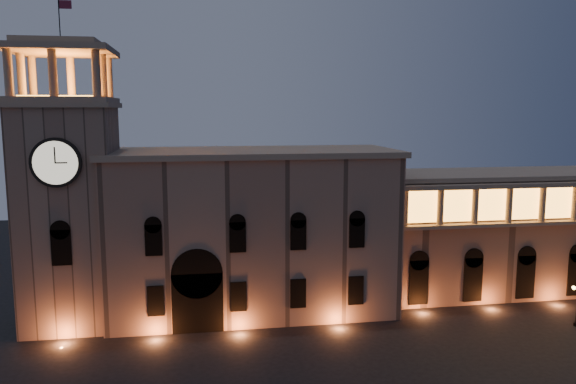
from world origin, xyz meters
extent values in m
cube|color=#876A58|center=(-2.00, 22.00, 8.50)|extent=(30.00, 12.00, 17.00)
cube|color=gray|center=(-2.00, 22.00, 17.30)|extent=(30.80, 12.80, 0.60)
cube|color=black|center=(-8.00, 16.60, 3.00)|extent=(5.00, 1.40, 6.00)
cylinder|color=black|center=(-8.00, 16.60, 6.00)|extent=(5.00, 1.40, 5.00)
cube|color=#FF9F32|center=(-8.00, 16.40, 2.80)|extent=(4.20, 0.20, 5.00)
cube|color=#876A58|center=(-20.50, 21.00, 11.00)|extent=(9.00, 9.00, 22.00)
cube|color=gray|center=(-20.50, 21.00, 22.25)|extent=(9.80, 9.80, 0.50)
cylinder|color=black|center=(-20.50, 16.32, 17.00)|extent=(4.60, 0.35, 4.60)
cylinder|color=beige|center=(-20.50, 16.18, 17.00)|extent=(4.00, 0.12, 4.00)
cube|color=gray|center=(-20.50, 21.00, 22.75)|extent=(9.40, 9.40, 0.50)
cube|color=#FF9F32|center=(-20.50, 21.00, 23.05)|extent=(6.80, 6.80, 0.15)
cylinder|color=gray|center=(-24.30, 17.20, 25.10)|extent=(0.76, 0.76, 4.20)
cylinder|color=gray|center=(-20.50, 17.20, 25.10)|extent=(0.76, 0.76, 4.20)
cylinder|color=gray|center=(-16.70, 17.20, 25.10)|extent=(0.76, 0.76, 4.20)
cylinder|color=gray|center=(-24.30, 24.80, 25.10)|extent=(0.76, 0.76, 4.20)
cylinder|color=gray|center=(-20.50, 24.80, 25.10)|extent=(0.76, 0.76, 4.20)
cylinder|color=gray|center=(-16.70, 24.80, 25.10)|extent=(0.76, 0.76, 4.20)
cylinder|color=gray|center=(-24.30, 21.00, 25.10)|extent=(0.76, 0.76, 4.20)
cylinder|color=gray|center=(-16.70, 21.00, 25.10)|extent=(0.76, 0.76, 4.20)
cube|color=gray|center=(-20.50, 21.00, 27.50)|extent=(9.80, 9.80, 0.60)
cube|color=gray|center=(-20.50, 21.00, 28.10)|extent=(7.50, 7.50, 0.60)
cylinder|color=black|center=(-20.50, 21.00, 30.40)|extent=(0.10, 0.10, 4.00)
plane|color=#5B1A2D|center=(-19.90, 21.00, 31.80)|extent=(1.20, 0.00, 1.20)
cube|color=#816553|center=(32.00, 24.00, 7.00)|extent=(40.00, 10.00, 14.00)
cube|color=gray|center=(32.00, 24.00, 14.25)|extent=(40.60, 10.60, 0.50)
cube|color=gray|center=(32.00, 18.50, 9.30)|extent=(40.00, 1.20, 0.40)
cube|color=gray|center=(32.00, 18.50, 13.60)|extent=(40.00, 1.40, 0.50)
cube|color=#FF9F32|center=(32.00, 19.05, 11.50)|extent=(38.00, 0.15, 3.60)
cylinder|color=gray|center=(14.00, 18.50, 11.50)|extent=(0.70, 0.70, 4.00)
cylinder|color=gray|center=(18.00, 18.50, 11.50)|extent=(0.70, 0.70, 4.00)
cylinder|color=gray|center=(22.00, 18.50, 11.50)|extent=(0.70, 0.70, 4.00)
cylinder|color=gray|center=(26.00, 18.50, 11.50)|extent=(0.70, 0.70, 4.00)
cylinder|color=gray|center=(30.00, 18.50, 11.50)|extent=(0.70, 0.70, 4.00)
cylinder|color=gray|center=(34.00, 18.50, 11.50)|extent=(0.70, 0.70, 4.00)
cylinder|color=black|center=(30.00, 11.63, 0.17)|extent=(0.50, 0.50, 0.34)
cylinder|color=black|center=(29.71, 11.61, 4.00)|extent=(1.14, 0.13, 0.07)
sphere|color=#EDC25F|center=(29.43, 11.60, 4.06)|extent=(0.37, 0.37, 0.37)
camera|label=1|loc=(-7.69, -37.51, 21.75)|focal=35.00mm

